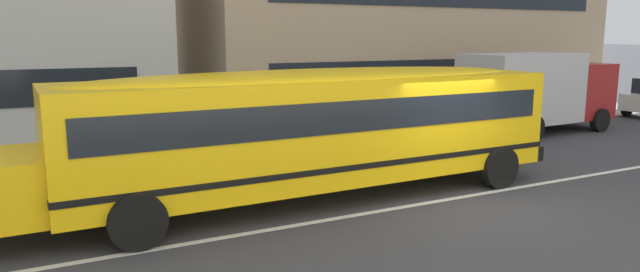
% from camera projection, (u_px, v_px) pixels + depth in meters
% --- Properties ---
extents(ground_plane, '(400.00, 400.00, 0.00)m').
position_uv_depth(ground_plane, '(452.00, 199.00, 12.22)').
color(ground_plane, '#38383D').
extents(sidewalk_far, '(120.00, 3.00, 0.01)m').
position_uv_depth(sidewalk_far, '(291.00, 139.00, 19.27)').
color(sidewalk_far, gray).
rests_on(sidewalk_far, ground_plane).
extents(lane_centreline, '(110.00, 0.16, 0.01)m').
position_uv_depth(lane_centreline, '(452.00, 199.00, 12.22)').
color(lane_centreline, silver).
rests_on(lane_centreline, ground_plane).
extents(school_bus, '(12.38, 2.93, 2.76)m').
position_uv_depth(school_bus, '(310.00, 124.00, 11.85)').
color(school_bus, yellow).
rests_on(school_bus, ground_plane).
extents(box_truck, '(6.12, 2.65, 2.82)m').
position_uv_depth(box_truck, '(536.00, 90.00, 20.35)').
color(box_truck, maroon).
rests_on(box_truck, ground_plane).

